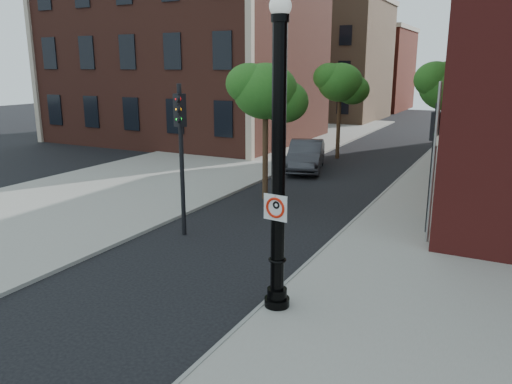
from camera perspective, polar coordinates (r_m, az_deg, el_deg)
The scene contains 16 objects.
ground at distance 12.71m, azimuth -8.95°, elevation -12.16°, with size 120.00×120.00×0.00m, color black.
sidewalk_right at distance 19.91m, azimuth 23.68°, elevation -3.21°, with size 8.00×60.00×0.12m, color gray.
sidewalk_left at distance 31.90m, azimuth -3.02°, elevation 4.15°, with size 10.00×50.00×0.12m, color gray.
curb_edge at distance 20.47m, azimuth 12.64°, elevation -1.86°, with size 0.10×60.00×0.14m, color gray.
victorian_building at distance 40.34m, azimuth -7.75°, elevation 18.53°, with size 18.60×14.60×17.95m.
bg_building_tan_a at distance 56.36m, azimuth 7.99°, elevation 14.45°, with size 12.00×12.00×12.00m, color #836247.
bg_building_red at distance 69.71m, azimuth 11.92°, elevation 13.39°, with size 12.00×12.00×10.00m, color maroon.
lamppost at distance 11.02m, azimuth 2.57°, elevation 1.81°, with size 0.59×0.59×7.02m.
no_parking_sign at distance 11.02m, azimuth 2.24°, elevation -1.77°, with size 0.59×0.11×0.59m.
parked_car at distance 27.72m, azimuth 5.73°, elevation 4.18°, with size 1.74×5.00×1.65m, color #2D2D32.
traffic_signal_left at distance 16.52m, azimuth -8.61°, elevation 6.42°, with size 0.40×0.45×5.07m.
traffic_signal_right at distance 17.34m, azimuth 19.66°, elevation 4.74°, with size 0.32×0.38×4.46m.
utility_pole at distance 16.44m, azimuth 19.60°, elevation 2.78°, with size 0.10×0.10×5.17m, color #999999.
street_tree_a at distance 21.02m, azimuth 1.24°, elevation 11.27°, with size 3.19×2.88×5.75m.
street_tree_b at distance 31.28m, azimuth 9.69°, elevation 12.12°, with size 3.22×2.91×5.81m.
street_tree_c at distance 25.97m, azimuth 21.21°, elevation 11.07°, with size 3.25×2.93×5.85m.
Camera 1 is at (6.87, -9.10, 5.60)m, focal length 35.00 mm.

